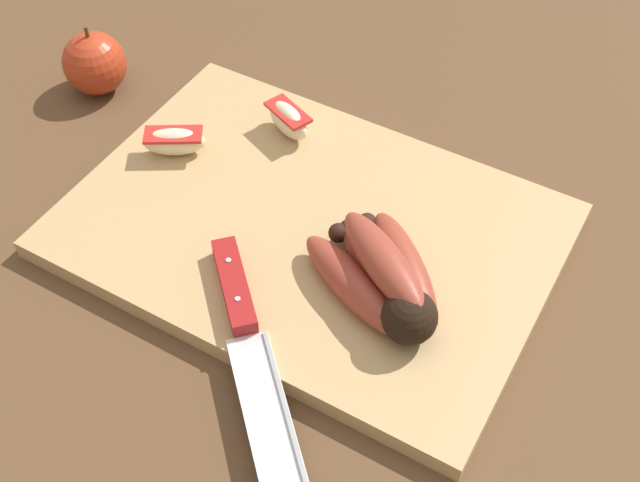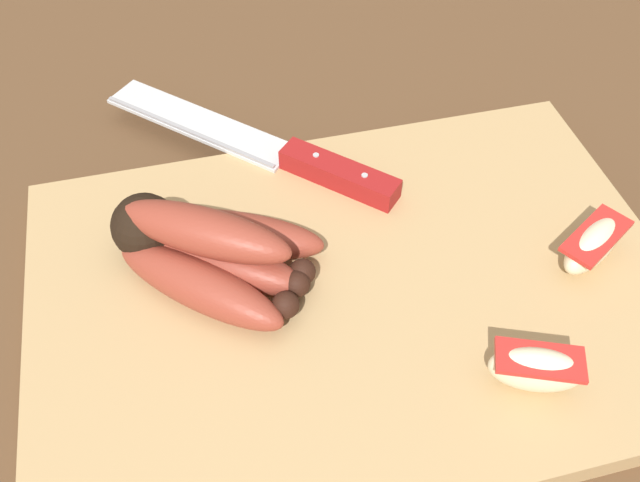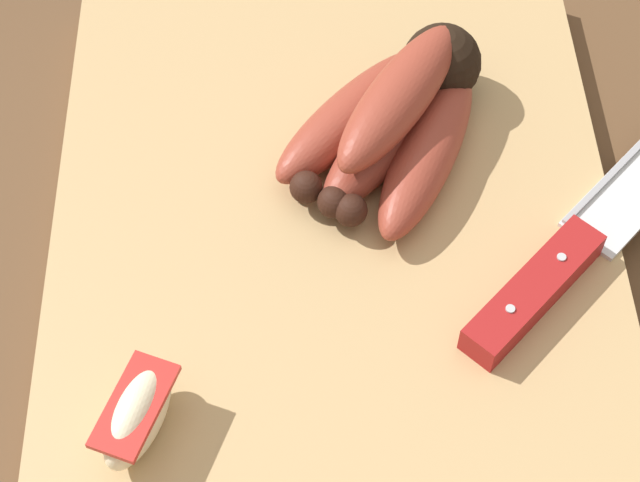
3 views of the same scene
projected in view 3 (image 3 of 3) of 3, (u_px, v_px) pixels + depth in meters
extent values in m
plane|color=brown|center=(336.00, 301.00, 0.60)|extent=(6.00, 6.00, 0.00)
cube|color=tan|center=(328.00, 295.00, 0.59)|extent=(0.45, 0.32, 0.02)
sphere|color=black|center=(441.00, 63.00, 0.64)|extent=(0.05, 0.05, 0.05)
ellipsoid|color=brown|center=(355.00, 114.00, 0.63)|extent=(0.12, 0.12, 0.03)
sphere|color=black|center=(306.00, 187.00, 0.60)|extent=(0.02, 0.02, 0.02)
ellipsoid|color=brown|center=(390.00, 133.00, 0.62)|extent=(0.13, 0.11, 0.03)
sphere|color=black|center=(331.00, 202.00, 0.59)|extent=(0.02, 0.02, 0.02)
ellipsoid|color=brown|center=(427.00, 152.00, 0.61)|extent=(0.13, 0.09, 0.03)
sphere|color=black|center=(351.00, 210.00, 0.59)|extent=(0.02, 0.02, 0.02)
ellipsoid|color=brown|center=(399.00, 96.00, 0.60)|extent=(0.13, 0.10, 0.03)
cylinder|color=white|center=(379.00, 129.00, 0.60)|extent=(0.02, 0.02, 0.00)
cube|color=maroon|center=(533.00, 291.00, 0.57)|extent=(0.09, 0.09, 0.02)
cylinder|color=#B2B2B7|center=(510.00, 309.00, 0.55)|extent=(0.01, 0.01, 0.00)
cylinder|color=#B2B2B7|center=(561.00, 256.00, 0.57)|extent=(0.01, 0.01, 0.00)
ellipsoid|color=beige|center=(138.00, 416.00, 0.52)|extent=(0.06, 0.04, 0.03)
cube|color=red|center=(135.00, 406.00, 0.51)|extent=(0.06, 0.04, 0.00)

